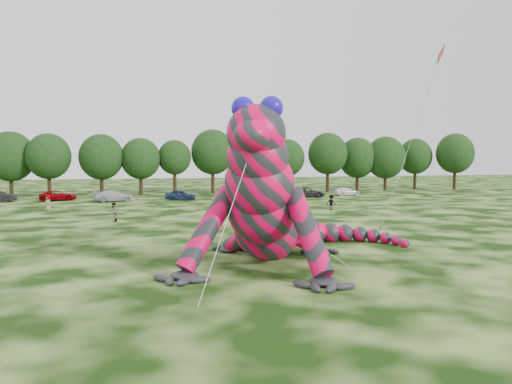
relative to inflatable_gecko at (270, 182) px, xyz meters
The scene contains 26 objects.
ground 6.92m from the inflatable_gecko, 110.43° to the right, with size 240.00×240.00×0.00m, color #16330A.
inflatable_gecko is the anchor object (origin of this frame).
flying_kite 16.89m from the inflatable_gecko, 18.88° to the left, with size 2.68×5.31×14.45m.
tree_5 59.03m from the inflatable_gecko, 115.02° to the left, with size 7.16×6.44×9.80m, color black, non-canonical shape.
tree_6 55.26m from the inflatable_gecko, 110.55° to the left, with size 6.52×5.86×9.49m, color black, non-canonical shape.
tree_7 53.21m from the inflatable_gecko, 102.95° to the left, with size 6.68×6.01×9.48m, color black, non-canonical shape.
tree_8 52.39m from the inflatable_gecko, 96.64° to the left, with size 6.14×5.53×8.94m, color black, non-canonical shape.
tree_9 52.41m from the inflatable_gecko, 90.85° to the left, with size 5.27×4.74×8.68m, color black, non-canonical shape.
tree_10 53.93m from the inflatable_gecko, 84.09° to the left, with size 7.09×6.38×10.50m, color black, non-canonical shape.
tree_11 54.58m from the inflatable_gecko, 77.36° to the left, with size 7.01×6.31×10.07m, color black, non-canonical shape.
tree_12 55.83m from the inflatable_gecko, 71.01° to the left, with size 5.99×5.39×8.97m, color black, non-canonical shape.
tree_13 57.99m from the inflatable_gecko, 64.14° to the left, with size 6.83×6.15×10.13m, color black, non-canonical shape.
tree_14 62.38m from the inflatable_gecko, 59.55° to the left, with size 6.82×6.14×9.40m, color black, non-canonical shape.
tree_15 64.29m from the inflatable_gecko, 55.26° to the left, with size 7.17×6.45×9.63m, color black, non-canonical shape.
tree_16 69.74m from the inflatable_gecko, 51.30° to the left, with size 6.26×5.63×9.37m, color black, non-canonical shape.
tree_17 72.01m from the inflatable_gecko, 45.91° to the left, with size 6.98×6.28×10.30m, color black, non-canonical shape.
car_2 48.16m from the inflatable_gecko, 111.14° to the left, with size 2.25×4.88×1.36m, color #8B0108.
car_3 42.89m from the inflatable_gecko, 103.40° to the left, with size 2.12×5.22×1.51m, color silver.
car_4 41.50m from the inflatable_gecko, 91.40° to the left, with size 1.69×4.20×1.43m, color #172849.
car_5 43.81m from the inflatable_gecko, 78.95° to the left, with size 1.54×4.42×1.45m, color silver.
car_6 45.52m from the inflatable_gecko, 66.85° to the left, with size 2.31×5.00×1.39m, color #28282A.
car_7 49.68m from the inflatable_gecko, 60.24° to the left, with size 1.78×4.38×1.27m, color white.
spectator_1 21.94m from the inflatable_gecko, 115.52° to the left, with size 0.87×0.68×1.79m, color gray.
spectator_3 26.73m from the inflatable_gecko, 68.04° to the left, with size 1.09×0.45×1.86m, color gray.
spectator_2 27.94m from the inflatable_gecko, 59.62° to the left, with size 1.11×0.64×1.73m, color gray.
spectator_4 34.97m from the inflatable_gecko, 118.40° to the left, with size 0.86×0.56×1.76m, color gray.
Camera 1 is at (-6.12, -22.86, 5.93)m, focal length 35.00 mm.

